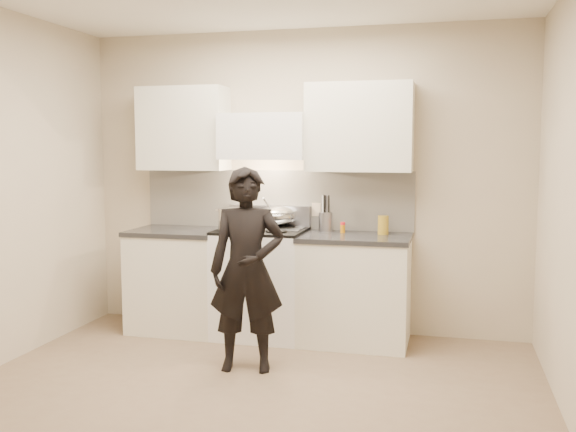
{
  "coord_description": "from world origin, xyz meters",
  "views": [
    {
      "loc": [
        1.28,
        -3.89,
        1.65
      ],
      "look_at": [
        0.04,
        1.05,
        1.11
      ],
      "focal_mm": 40.0,
      "sensor_mm": 36.0,
      "label": 1
    }
  ],
  "objects_px": {
    "stove": "(261,282)",
    "utensil_crock": "(325,220)",
    "wok": "(278,216)",
    "counter_right": "(355,289)",
    "person": "(247,270)"
  },
  "relations": [
    {
      "from": "person",
      "to": "counter_right",
      "type": "bearing_deg",
      "value": 41.09
    },
    {
      "from": "stove",
      "to": "counter_right",
      "type": "relative_size",
      "value": 1.04
    },
    {
      "from": "wok",
      "to": "counter_right",
      "type": "bearing_deg",
      "value": -11.38
    },
    {
      "from": "counter_right",
      "to": "utensil_crock",
      "type": "relative_size",
      "value": 2.87
    },
    {
      "from": "counter_right",
      "to": "utensil_crock",
      "type": "distance_m",
      "value": 0.65
    },
    {
      "from": "stove",
      "to": "counter_right",
      "type": "xyz_separation_m",
      "value": [
        0.83,
        0.0,
        -0.01
      ]
    },
    {
      "from": "stove",
      "to": "person",
      "type": "height_order",
      "value": "person"
    },
    {
      "from": "utensil_crock",
      "to": "person",
      "type": "distance_m",
      "value": 1.15
    },
    {
      "from": "person",
      "to": "wok",
      "type": "bearing_deg",
      "value": 81.12
    },
    {
      "from": "utensil_crock",
      "to": "person",
      "type": "height_order",
      "value": "person"
    },
    {
      "from": "utensil_crock",
      "to": "counter_right",
      "type": "bearing_deg",
      "value": -31.01
    },
    {
      "from": "counter_right",
      "to": "person",
      "type": "xyz_separation_m",
      "value": [
        -0.68,
        -0.87,
        0.3
      ]
    },
    {
      "from": "counter_right",
      "to": "wok",
      "type": "xyz_separation_m",
      "value": [
        -0.72,
        0.14,
        0.59
      ]
    },
    {
      "from": "counter_right",
      "to": "utensil_crock",
      "type": "xyz_separation_m",
      "value": [
        -0.29,
        0.18,
        0.56
      ]
    },
    {
      "from": "stove",
      "to": "utensil_crock",
      "type": "xyz_separation_m",
      "value": [
        0.54,
        0.18,
        0.54
      ]
    }
  ]
}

